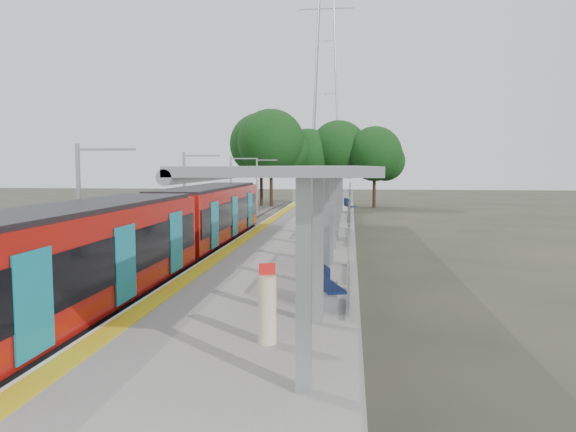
% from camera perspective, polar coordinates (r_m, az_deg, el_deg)
% --- Properties ---
extents(ground, '(200.00, 200.00, 0.00)m').
position_cam_1_polar(ground, '(12.11, -7.52, -17.60)').
color(ground, '#474438').
rests_on(ground, ground).
extents(trackbed, '(3.00, 70.00, 0.24)m').
position_cam_1_polar(trackbed, '(31.99, -6.78, -3.07)').
color(trackbed, '#59544C').
rests_on(trackbed, ground).
extents(platform, '(6.00, 50.00, 1.00)m').
position_cam_1_polar(platform, '(31.23, 1.29, -2.53)').
color(platform, gray).
rests_on(platform, ground).
extents(tactile_strip, '(0.60, 50.00, 0.02)m').
position_cam_1_polar(tactile_strip, '(31.49, -3.34, -1.53)').
color(tactile_strip, gold).
rests_on(tactile_strip, platform).
extents(end_fence, '(6.00, 0.10, 1.20)m').
position_cam_1_polar(end_fence, '(55.93, 3.55, 1.99)').
color(end_fence, '#9EA0A5').
rests_on(end_fence, platform).
extents(train, '(2.74, 27.60, 3.62)m').
position_cam_1_polar(train, '(22.41, -12.51, -1.69)').
color(train, black).
rests_on(train, ground).
extents(canopy, '(3.27, 38.00, 3.66)m').
position_cam_1_polar(canopy, '(27.05, 3.99, 4.13)').
color(canopy, '#9EA0A5').
rests_on(canopy, platform).
extents(pylon, '(8.00, 4.00, 38.00)m').
position_cam_1_polar(pylon, '(85.13, 3.88, 14.83)').
color(pylon, '#9EA0A5').
rests_on(pylon, ground).
extents(tree_cluster, '(19.52, 11.11, 10.76)m').
position_cam_1_polar(tree_cluster, '(63.11, 1.46, 6.94)').
color(tree_cluster, '#382316').
rests_on(tree_cluster, ground).
extents(catenary_masts, '(2.08, 48.16, 5.40)m').
position_cam_1_polar(catenary_masts, '(31.19, -10.32, 1.83)').
color(catenary_masts, '#9EA0A5').
rests_on(catenary_masts, ground).
extents(bench_near, '(0.97, 1.71, 1.12)m').
position_cam_1_polar(bench_near, '(14.92, 3.83, -6.79)').
color(bench_near, '#101E51').
rests_on(bench_near, platform).
extents(bench_mid, '(0.50, 1.41, 0.95)m').
position_cam_1_polar(bench_mid, '(28.57, 4.27, -1.24)').
color(bench_mid, '#101E51').
rests_on(bench_mid, platform).
extents(bench_far, '(0.94, 1.68, 1.10)m').
position_cam_1_polar(bench_far, '(44.31, 6.18, 1.12)').
color(bench_far, '#101E51').
rests_on(bench_far, platform).
extents(info_pillar_near, '(0.38, 0.38, 1.68)m').
position_cam_1_polar(info_pillar_near, '(11.72, -2.12, -9.41)').
color(info_pillar_near, beige).
rests_on(info_pillar_near, platform).
extents(info_pillar_far, '(0.37, 0.37, 1.63)m').
position_cam_1_polar(info_pillar_far, '(37.56, 4.00, 0.61)').
color(info_pillar_far, beige).
rests_on(info_pillar_far, platform).
extents(litter_bin, '(0.61, 0.61, 1.01)m').
position_cam_1_polar(litter_bin, '(21.55, 4.01, -3.32)').
color(litter_bin, '#9EA0A5').
rests_on(litter_bin, platform).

